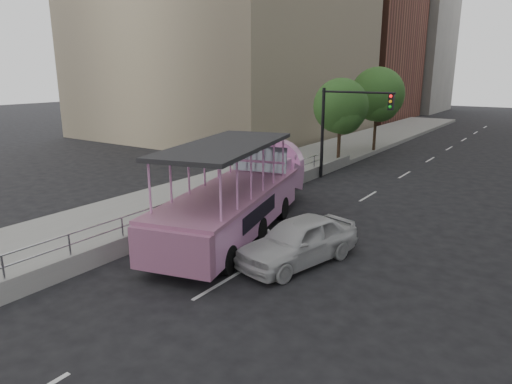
{
  "coord_description": "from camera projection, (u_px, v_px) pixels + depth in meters",
  "views": [
    {
      "loc": [
        8.86,
        -11.47,
        6.08
      ],
      "look_at": [
        -0.51,
        2.2,
        1.7
      ],
      "focal_mm": 32.0,
      "sensor_mm": 36.0,
      "label": 1
    }
  ],
  "objects": [
    {
      "name": "midrise_brick",
      "position": [
        343.0,
        18.0,
        60.33
      ],
      "size": [
        18.0,
        16.0,
        26.0
      ],
      "primitive_type": "cube",
      "color": "brown",
      "rests_on": "ground"
    },
    {
      "name": "midrise_stone_b",
      "position": [
        395.0,
        46.0,
        72.76
      ],
      "size": [
        16.0,
        14.0,
        20.0
      ],
      "primitive_type": "cube",
      "color": "gray",
      "rests_on": "ground"
    },
    {
      "name": "parking_sign",
      "position": [
        266.0,
        163.0,
        22.04
      ],
      "size": [
        0.2,
        0.63,
        2.87
      ],
      "color": "black",
      "rests_on": "ground"
    },
    {
      "name": "kerb_wall",
      "position": [
        201.0,
        213.0,
        18.72
      ],
      "size": [
        0.24,
        30.0,
        0.36
      ],
      "primitive_type": "cube",
      "color": "gray",
      "rests_on": "sidewalk"
    },
    {
      "name": "car",
      "position": [
        298.0,
        240.0,
        14.84
      ],
      "size": [
        2.87,
        4.8,
        1.53
      ],
      "primitive_type": "imported",
      "rotation": [
        0.0,
        0.0,
        -0.25
      ],
      "color": "silver",
      "rests_on": "ground"
    },
    {
      "name": "street_tree_near",
      "position": [
        341.0,
        108.0,
        29.07
      ],
      "size": [
        3.52,
        3.52,
        5.72
      ],
      "color": "#39281A",
      "rests_on": "ground"
    },
    {
      "name": "guardrail",
      "position": [
        200.0,
        197.0,
        18.55
      ],
      "size": [
        0.07,
        22.0,
        0.71
      ],
      "color": "silver",
      "rests_on": "kerb_wall"
    },
    {
      "name": "ground",
      "position": [
        232.0,
        256.0,
        15.54
      ],
      "size": [
        160.0,
        160.0,
        0.0
      ],
      "primitive_type": "plane",
      "color": "black"
    },
    {
      "name": "street_tree_far",
      "position": [
        378.0,
        96.0,
        33.62
      ],
      "size": [
        3.97,
        3.97,
        6.45
      ],
      "color": "#39281A",
      "rests_on": "ground"
    },
    {
      "name": "duck_boat",
      "position": [
        242.0,
        196.0,
        18.0
      ],
      "size": [
        5.24,
        11.2,
        3.62
      ],
      "color": "black",
      "rests_on": "ground"
    },
    {
      "name": "traffic_signal",
      "position": [
        342.0,
        119.0,
        25.54
      ],
      "size": [
        4.2,
        0.32,
        5.2
      ],
      "color": "black",
      "rests_on": "ground"
    },
    {
      "name": "sidewalk",
      "position": [
        258.0,
        177.0,
        26.62
      ],
      "size": [
        5.5,
        80.0,
        0.3
      ],
      "primitive_type": "cube",
      "color": "gray",
      "rests_on": "ground"
    }
  ]
}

